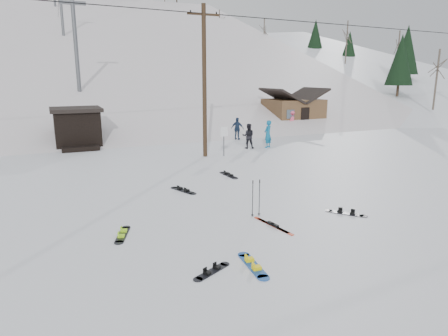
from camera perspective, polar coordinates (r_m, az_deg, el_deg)
name	(u,v)px	position (r m, az deg, el deg)	size (l,w,h in m)	color
ground	(313,248)	(12.26, 12.54, -11.08)	(200.00, 200.00, 0.00)	white
ski_slope	(102,184)	(66.49, -17.05, -2.23)	(60.00, 75.00, 45.00)	silver
ridge_right	(318,164)	(75.72, 13.23, 0.62)	(34.00, 85.00, 36.00)	white
treeline_right	(342,107)	(66.70, 16.46, 8.34)	(20.00, 60.00, 10.00)	black
treeline_crest	(80,98)	(95.31, -19.86, 9.39)	(50.00, 6.00, 10.00)	black
utility_pole	(204,80)	(24.56, -2.82, 12.46)	(2.00, 0.26, 9.00)	#3A2819
trail_sign	(224,136)	(24.86, -0.01, 4.60)	(0.50, 0.09, 1.85)	#595B60
lift_hut	(77,127)	(30.15, -20.24, 5.47)	(3.40, 4.10, 2.75)	black
lift_tower_near	(76,41)	(39.14, -20.45, 16.59)	(2.20, 0.36, 8.00)	#595B60
lift_tower_mid	(61,0)	(59.74, -22.31, 21.27)	(2.20, 0.36, 8.00)	#595B60
cabin	(293,112)	(39.63, 9.84, 7.91)	(5.39, 4.40, 3.77)	brown
hero_snowboard	(253,265)	(10.96, 4.15, -13.66)	(0.45, 1.71, 0.12)	#1A4EA9
hero_skis	(273,225)	(13.69, 7.02, -8.11)	(0.43, 1.96, 0.10)	#B62C12
ski_poles	(256,198)	(14.33, 4.60, -4.27)	(0.37, 0.10, 1.35)	black
board_scatter_a	(212,271)	(10.66, -1.74, -14.50)	(1.20, 0.74, 0.09)	black
board_scatter_b	(183,190)	(17.64, -5.85, -3.18)	(0.78, 1.53, 0.11)	black
board_scatter_c	(123,234)	(13.26, -14.28, -9.16)	(0.71, 1.45, 0.11)	black
board_scatter_d	(346,213)	(15.39, 17.03, -6.18)	(1.06, 1.25, 0.11)	black
board_scatter_f	(228,175)	(20.21, 0.65, -1.00)	(0.41, 1.65, 0.12)	black
skier_teal	(268,134)	(28.06, 6.28, 4.84)	(0.70, 0.46, 1.91)	#0E6491
skier_dark	(248,136)	(27.66, 3.49, 4.58)	(0.84, 0.65, 1.72)	black
skier_pink	(292,120)	(37.35, 9.62, 6.73)	(1.18, 0.68, 1.82)	#E85275
skier_navy	(237,129)	(31.39, 1.93, 5.64)	(1.02, 0.42, 1.74)	#1C2C46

